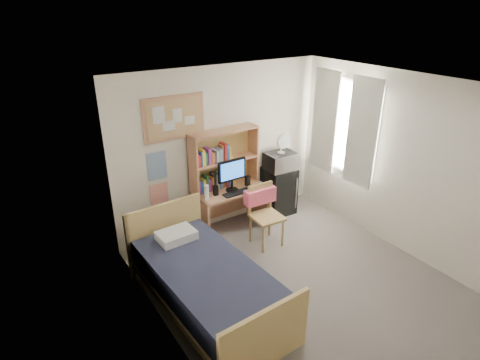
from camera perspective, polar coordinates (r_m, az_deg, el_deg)
floor at (r=5.53m, az=9.14°, el=-14.84°), size 3.60×4.20×0.02m
ceiling at (r=4.40m, az=11.41°, el=12.66°), size 3.60×4.20×0.02m
wall_back at (r=6.37m, az=-2.67°, el=4.50°), size 3.60×0.04×2.60m
wall_left at (r=3.95m, az=-9.72°, el=-9.07°), size 0.04×4.20×2.60m
wall_right at (r=6.11m, az=22.70°, el=1.70°), size 0.04×4.20×2.60m
window_unit at (r=6.67m, az=14.54°, el=7.36°), size 0.10×1.40×1.70m
curtain_left at (r=6.40m, az=16.95°, el=6.38°), size 0.04×0.55×1.70m
curtain_right at (r=6.92m, az=11.96°, el=8.19°), size 0.04×0.55×1.70m
bulletin_board at (r=5.84m, az=-9.38°, el=8.73°), size 0.94×0.03×0.64m
poster_wave at (r=5.94m, az=-11.78°, el=1.98°), size 0.30×0.01×0.42m
poster_japan at (r=6.13m, az=-11.41°, el=-2.09°), size 0.28×0.01×0.36m
desk at (r=6.49m, az=-1.41°, el=-4.15°), size 1.18×0.61×0.73m
desk_chair at (r=6.06m, az=3.85°, el=-5.21°), size 0.50×0.50×0.96m
mini_fridge at (r=7.04m, az=5.51°, el=-1.46°), size 0.51×0.51×0.82m
bed at (r=5.00m, az=-4.63°, el=-14.99°), size 1.18×2.20×0.59m
hutch at (r=6.26m, az=-2.24°, el=3.07°), size 1.14×0.32×0.93m
monitor at (r=6.18m, az=-1.16°, el=0.69°), size 0.48×0.05×0.51m
keyboard at (r=6.18m, az=-0.42°, el=-1.82°), size 0.46×0.16×0.02m
speaker_left at (r=6.11m, az=-3.49°, el=-1.48°), size 0.07×0.07×0.16m
speaker_right at (r=6.40m, az=1.09°, el=-0.12°), size 0.07×0.07×0.17m
water_bottle at (r=5.98m, az=-4.77°, el=-1.73°), size 0.07×0.07×0.23m
hoodie at (r=6.08m, az=2.87°, el=-2.25°), size 0.51×0.17×0.24m
microwave at (r=6.80m, az=5.79°, el=2.70°), size 0.52×0.40×0.29m
desk_fan at (r=6.70m, az=5.90°, el=5.12°), size 0.27×0.27×0.32m
pillow at (r=5.33m, az=-9.03°, el=-7.78°), size 0.49×0.36×0.11m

